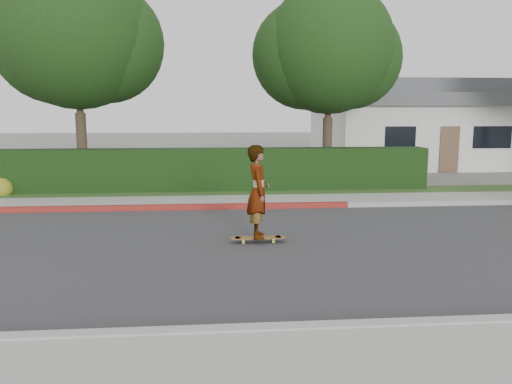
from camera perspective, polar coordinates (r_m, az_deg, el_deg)
ground at (r=10.51m, az=10.91°, el=-5.98°), size 120.00×120.00×0.00m
road at (r=10.51m, az=10.91°, el=-5.96°), size 60.00×8.00×0.01m
curb_near at (r=6.84m, az=20.48°, el=-14.07°), size 60.00×0.20×0.15m
sidewalk_near at (r=6.13m, az=24.20°, el=-17.28°), size 60.00×1.60×0.12m
curb_far at (r=14.39m, az=6.52°, el=-1.51°), size 60.00×0.20×0.15m
curb_red_section at (r=14.28m, az=-13.57°, el=-1.78°), size 12.00×0.21×0.15m
sidewalk_far at (r=15.26m, az=5.86°, el=-0.95°), size 60.00×1.60×0.12m
planting_strip at (r=16.81m, az=4.86°, el=-0.04°), size 60.00×1.60×0.10m
hedge at (r=17.08m, az=-5.43°, el=2.46°), size 15.00×1.00×1.50m
tree_left at (r=19.21m, az=-19.76°, el=16.21°), size 5.99×5.21×8.00m
tree_center at (r=19.56m, az=8.20°, el=15.44°), size 5.66×4.84×7.44m
house at (r=27.94m, az=18.09°, el=7.37°), size 10.60×8.60×4.30m
skateboard at (r=10.48m, az=0.23°, el=-5.28°), size 1.18×0.24×0.11m
skateboarder at (r=10.28m, az=0.23°, el=0.03°), size 0.47×0.71×1.93m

